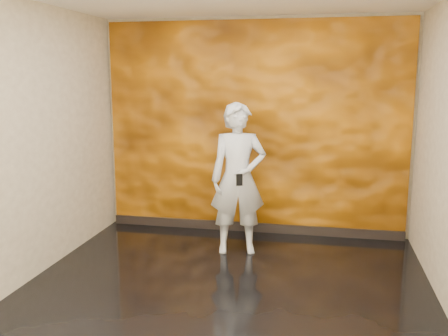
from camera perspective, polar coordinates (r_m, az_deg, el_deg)
room at (r=4.59m, az=0.04°, el=2.24°), size 4.02×4.02×2.81m
feature_wall at (r=6.51m, az=3.47°, el=4.51°), size 3.90×0.06×2.75m
baseboard at (r=6.74m, az=3.30°, el=-6.76°), size 3.90×0.04×0.12m
man at (r=5.79m, az=1.63°, el=-1.23°), size 0.72×0.56×1.76m
phone at (r=5.52m, az=1.76°, el=-1.36°), size 0.07×0.04×0.13m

